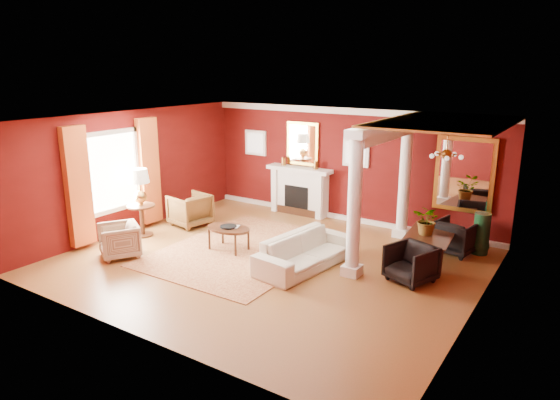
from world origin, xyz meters
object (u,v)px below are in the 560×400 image
Objects in this scene: armchair_leopard at (190,208)px; armchair_stripe at (119,239)px; sofa at (306,246)px; coffee_table at (229,229)px; side_table at (140,191)px; dining_table at (431,240)px.

armchair_leopard is 2.43m from armchair_stripe.
sofa is 2.90× the size of armchair_stripe.
coffee_table is at bearing 76.92° from armchair_leopard.
armchair_leopard is 1.44m from side_table.
dining_table is (5.53, 3.37, 0.05)m from armchair_stripe.
armchair_stripe is (0.26, -2.42, -0.05)m from armchair_leopard.
armchair_stripe is at bearing -136.96° from coffee_table.
armchair_leopard is 2.12m from coffee_table.
side_table is 1.01× the size of dining_table.
armchair_stripe is (-3.56, -1.66, -0.05)m from sofa.
armchair_stripe is at bearing 122.80° from sofa.
sofa is at bearing 124.87° from dining_table.
side_table is (-2.32, -0.36, 0.63)m from coffee_table.
dining_table is at bearing 19.33° from side_table.
dining_table is (6.18, 2.17, -0.65)m from side_table.
armchair_stripe is at bearing -61.64° from side_table.
armchair_leopard is at bearing 86.53° from sofa.
sofa and armchair_leopard have the same top height.
side_table reaches higher than coffee_table.
dining_table reaches higher than coffee_table.
armchair_leopard is 5.87m from dining_table.
sofa is at bearing 89.47° from armchair_leopard.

